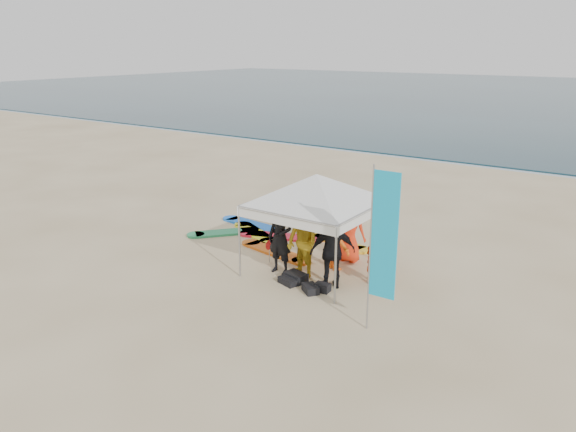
# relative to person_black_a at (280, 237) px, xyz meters

# --- Properties ---
(ground) EXTENTS (120.00, 120.00, 0.00)m
(ground) POSITION_rel_person_black_a_xyz_m (-0.19, -1.62, -0.96)
(ground) COLOR beige
(ground) RESTS_ON ground
(shoreline_foam) EXTENTS (160.00, 1.20, 0.01)m
(shoreline_foam) POSITION_rel_person_black_a_xyz_m (-0.19, 16.58, -0.95)
(shoreline_foam) COLOR silver
(shoreline_foam) RESTS_ON ground
(person_black_a) EXTENTS (0.71, 0.48, 1.91)m
(person_black_a) POSITION_rel_person_black_a_xyz_m (0.00, 0.00, 0.00)
(person_black_a) COLOR black
(person_black_a) RESTS_ON ground
(person_yellow) EXTENTS (1.05, 0.92, 1.83)m
(person_yellow) POSITION_rel_person_black_a_xyz_m (0.62, 0.07, -0.04)
(person_yellow) COLOR gold
(person_yellow) RESTS_ON ground
(person_orange_a) EXTENTS (1.25, 1.07, 1.67)m
(person_orange_a) POSITION_rel_person_black_a_xyz_m (1.05, 1.03, -0.12)
(person_orange_a) COLOR orange
(person_orange_a) RESTS_ON ground
(person_black_b) EXTENTS (1.11, 1.06, 1.86)m
(person_black_b) POSITION_rel_person_black_a_xyz_m (1.56, -0.04, -0.03)
(person_black_b) COLOR black
(person_black_b) RESTS_ON ground
(person_orange_b) EXTENTS (0.92, 0.62, 1.83)m
(person_orange_b) POSITION_rel_person_black_a_xyz_m (1.03, 1.74, -0.04)
(person_orange_b) COLOR #FF3A16
(person_orange_b) RESTS_ON ground
(person_seated) EXTENTS (0.62, 0.94, 0.97)m
(person_seated) POSITION_rel_person_black_a_xyz_m (2.20, 0.81, -0.47)
(person_seated) COLOR #FF4B16
(person_seated) RESTS_ON ground
(canopy_tent) EXTENTS (3.91, 3.91, 2.95)m
(canopy_tent) POSITION_rel_person_black_a_xyz_m (0.69, 0.60, 1.61)
(canopy_tent) COLOR #A5A5A8
(canopy_tent) RESTS_ON ground
(feather_flag) EXTENTS (0.58, 0.04, 3.47)m
(feather_flag) POSITION_rel_person_black_a_xyz_m (3.46, -1.42, 1.08)
(feather_flag) COLOR #A5A5A8
(feather_flag) RESTS_ON ground
(marker_pennant) EXTENTS (0.28, 0.28, 0.64)m
(marker_pennant) POSITION_rel_person_black_a_xyz_m (-0.53, 0.40, -0.46)
(marker_pennant) COLOR #A5A5A8
(marker_pennant) RESTS_ON ground
(gear_pile) EXTENTS (1.38, 0.84, 0.22)m
(gear_pile) POSITION_rel_person_black_a_xyz_m (0.90, -0.39, -0.86)
(gear_pile) COLOR black
(gear_pile) RESTS_ON ground
(surfboard_spread) EXTENTS (5.09, 2.67, 0.07)m
(surfboard_spread) POSITION_rel_person_black_a_xyz_m (-1.84, 2.06, -0.92)
(surfboard_spread) COLOR #FFF11A
(surfboard_spread) RESTS_ON ground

